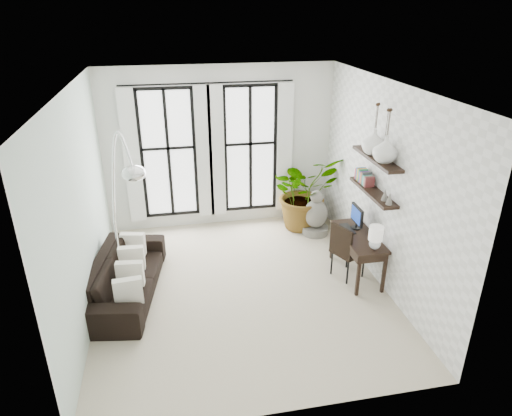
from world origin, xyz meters
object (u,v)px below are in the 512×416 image
object	(u,v)px
sofa	(126,276)
arc_lamp	(122,178)
desk_chair	(345,248)
buddha	(316,216)
desk	(360,239)
plant	(304,192)

from	to	relation	value
sofa	arc_lamp	xyz separation A→B (m)	(0.11, 0.20, 1.54)
desk_chair	buddha	distance (m)	1.62
desk	buddha	world-z (taller)	desk
arc_lamp	plant	bearing A→B (deg)	25.73
plant	arc_lamp	distance (m)	3.81
sofa	plant	size ratio (longest dim) A/B	1.50
plant	buddha	size ratio (longest dim) A/B	1.65
plant	arc_lamp	bearing A→B (deg)	-154.27
desk	desk_chair	world-z (taller)	desk
plant	buddha	world-z (taller)	plant
sofa	desk_chair	xyz separation A→B (m)	(3.52, -0.20, 0.22)
buddha	sofa	bearing A→B (deg)	-158.32
sofa	desk	bearing A→B (deg)	-84.07
sofa	buddha	world-z (taller)	buddha
desk_chair	sofa	bearing A→B (deg)	152.54
sofa	desk_chair	distance (m)	3.53
plant	desk_chair	xyz separation A→B (m)	(0.12, -1.98, -0.21)
desk	arc_lamp	size ratio (longest dim) A/B	0.49
arc_lamp	desk_chair	bearing A→B (deg)	-6.69
plant	desk_chair	size ratio (longest dim) A/B	1.56
plant	desk	distance (m)	2.03
arc_lamp	buddha	distance (m)	3.93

